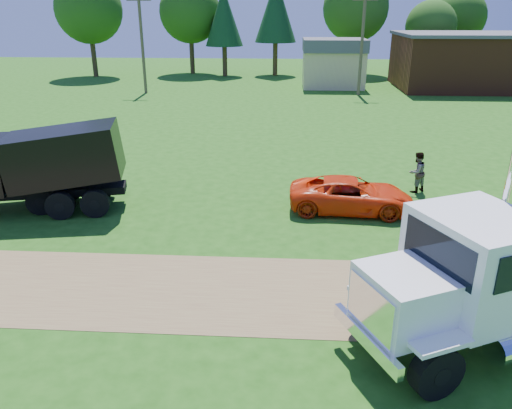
{
  "coord_description": "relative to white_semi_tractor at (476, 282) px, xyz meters",
  "views": [
    {
      "loc": [
        -0.63,
        -12.29,
        7.58
      ],
      "look_at": [
        -1.55,
        2.78,
        1.6
      ],
      "focal_mm": 35.0,
      "sensor_mm": 36.0,
      "label": 1
    }
  ],
  "objects": [
    {
      "name": "ground",
      "position": [
        -3.81,
        1.99,
        -1.7
      ],
      "size": [
        140.0,
        140.0,
        0.0
      ],
      "primitive_type": "plane",
      "color": "#1E4E11",
      "rests_on": "ground"
    },
    {
      "name": "dirt_track",
      "position": [
        -3.81,
        1.99,
        -1.69
      ],
      "size": [
        120.0,
        4.2,
        0.01
      ],
      "primitive_type": "cube",
      "color": "brown",
      "rests_on": "ground"
    },
    {
      "name": "white_semi_tractor",
      "position": [
        0.0,
        0.0,
        0.0
      ],
      "size": [
        8.27,
        5.66,
        4.97
      ],
      "rotation": [
        0.0,
        0.0,
        0.43
      ],
      "color": "black",
      "rests_on": "ground"
    },
    {
      "name": "black_dump_truck",
      "position": [
        -14.41,
        7.63,
        0.19
      ],
      "size": [
        8.1,
        4.0,
        3.44
      ],
      "rotation": [
        0.0,
        0.0,
        0.22
      ],
      "color": "black",
      "rests_on": "ground"
    },
    {
      "name": "orange_pickup",
      "position": [
        -1.8,
        8.38,
        -1.02
      ],
      "size": [
        4.98,
        2.53,
        1.35
      ],
      "primitive_type": "imported",
      "rotation": [
        0.0,
        0.0,
        1.51
      ],
      "color": "red",
      "rests_on": "ground"
    },
    {
      "name": "spectator_b",
      "position": [
        1.3,
        10.79,
        -0.8
      ],
      "size": [
        1.1,
        1.06,
        1.79
      ],
      "primitive_type": "imported",
      "rotation": [
        0.0,
        0.0,
        3.75
      ],
      "color": "#999999",
      "rests_on": "ground"
    },
    {
      "name": "brick_building",
      "position": [
        14.19,
        41.99,
        0.96
      ],
      "size": [
        15.4,
        10.4,
        5.3
      ],
      "color": "brown",
      "rests_on": "ground"
    },
    {
      "name": "tan_shed",
      "position": [
        0.19,
        41.99,
        0.73
      ],
      "size": [
        6.2,
        5.4,
        4.7
      ],
      "color": "tan",
      "rests_on": "ground"
    },
    {
      "name": "utility_poles",
      "position": [
        2.19,
        36.99,
        3.02
      ],
      "size": [
        42.2,
        0.28,
        9.0
      ],
      "color": "#4F3A2C",
      "rests_on": "ground"
    },
    {
      "name": "tree_row",
      "position": [
        -0.22,
        51.81,
        5.36
      ],
      "size": [
        60.29,
        14.79,
        11.31
      ],
      "color": "#3C2F18",
      "rests_on": "ground"
    }
  ]
}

